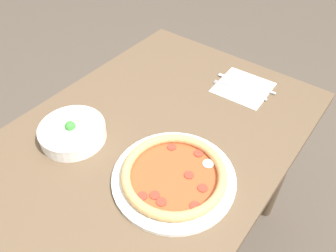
{
  "coord_description": "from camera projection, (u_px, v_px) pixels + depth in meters",
  "views": [
    {
      "loc": [
        -0.42,
        -0.47,
        1.46
      ],
      "look_at": [
        0.15,
        -0.03,
        0.76
      ],
      "focal_mm": 35.0,
      "sensor_mm": 36.0,
      "label": 1
    }
  ],
  "objects": [
    {
      "name": "napkin",
      "position": [
        243.0,
        88.0,
        1.17
      ],
      "size": [
        0.19,
        0.19,
        0.0
      ],
      "color": "white",
      "rests_on": "dining_table"
    },
    {
      "name": "fork",
      "position": [
        240.0,
        91.0,
        1.15
      ],
      "size": [
        0.03,
        0.2,
        0.0
      ],
      "rotation": [
        0.0,
        0.0,
        1.66
      ],
      "color": "silver",
      "rests_on": "napkin"
    },
    {
      "name": "bowl",
      "position": [
        72.0,
        131.0,
        0.97
      ],
      "size": [
        0.2,
        0.2,
        0.07
      ],
      "color": "white",
      "rests_on": "dining_table"
    },
    {
      "name": "pizza",
      "position": [
        174.0,
        175.0,
        0.87
      ],
      "size": [
        0.33,
        0.33,
        0.04
      ],
      "color": "white",
      "rests_on": "dining_table"
    },
    {
      "name": "knife",
      "position": [
        249.0,
        85.0,
        1.17
      ],
      "size": [
        0.03,
        0.22,
        0.01
      ],
      "rotation": [
        0.0,
        0.0,
        1.66
      ],
      "color": "silver",
      "rests_on": "napkin"
    },
    {
      "name": "dining_table",
      "position": [
        130.0,
        179.0,
        1.02
      ],
      "size": [
        1.31,
        0.78,
        0.74
      ],
      "color": "brown",
      "rests_on": "ground_plane"
    }
  ]
}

